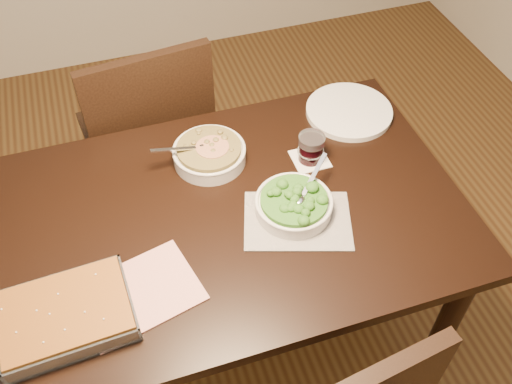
{
  "coord_description": "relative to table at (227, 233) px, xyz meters",
  "views": [
    {
      "loc": [
        -0.25,
        -1.05,
        2.03
      ],
      "look_at": [
        0.09,
        0.01,
        0.8
      ],
      "focal_mm": 40.0,
      "sensor_mm": 36.0,
      "label": 1
    }
  ],
  "objects": [
    {
      "name": "ground",
      "position": [
        0.0,
        0.0,
        -0.65
      ],
      "size": [
        4.0,
        4.0,
        0.0
      ],
      "primitive_type": "plane",
      "color": "#402512",
      "rests_on": "ground"
    },
    {
      "name": "table",
      "position": [
        0.0,
        0.0,
        0.0
      ],
      "size": [
        1.4,
        0.9,
        0.75
      ],
      "color": "black",
      "rests_on": "ground"
    },
    {
      "name": "magazine_a",
      "position": [
        -0.29,
        -0.2,
        0.1
      ],
      "size": [
        0.34,
        0.28,
        0.01
      ],
      "primitive_type": "cube",
      "rotation": [
        0.0,
        0.0,
        0.23
      ],
      "color": "#C03637",
      "rests_on": "table"
    },
    {
      "name": "magazine_b",
      "position": [
        0.19,
        -0.1,
        0.1
      ],
      "size": [
        0.36,
        0.3,
        0.01
      ],
      "primitive_type": "cube",
      "rotation": [
        0.0,
        0.0,
        -0.32
      ],
      "color": "#28272F",
      "rests_on": "table"
    },
    {
      "name": "coaster",
      "position": [
        0.32,
        0.13,
        0.1
      ],
      "size": [
        0.11,
        0.11,
        0.0
      ],
      "primitive_type": "cube",
      "color": "white",
      "rests_on": "table"
    },
    {
      "name": "stew_bowl",
      "position": [
        0.01,
        0.22,
        0.13
      ],
      "size": [
        0.26,
        0.23,
        0.09
      ],
      "color": "silver",
      "rests_on": "table"
    },
    {
      "name": "broccoli_bowl",
      "position": [
        0.19,
        -0.06,
        0.13
      ],
      "size": [
        0.23,
        0.23,
        0.09
      ],
      "color": "silver",
      "rests_on": "table"
    },
    {
      "name": "baking_dish",
      "position": [
        -0.47,
        -0.22,
        0.12
      ],
      "size": [
        0.34,
        0.26,
        0.06
      ],
      "rotation": [
        0.0,
        0.0,
        0.06
      ],
      "color": "silver",
      "rests_on": "table"
    },
    {
      "name": "wine_tumbler",
      "position": [
        0.32,
        0.13,
        0.15
      ],
      "size": [
        0.08,
        0.08,
        0.09
      ],
      "color": "black",
      "rests_on": "coaster"
    },
    {
      "name": "dinner_plate",
      "position": [
        0.53,
        0.3,
        0.11
      ],
      "size": [
        0.3,
        0.3,
        0.02
      ],
      "primitive_type": "cylinder",
      "color": "silver",
      "rests_on": "table"
    },
    {
      "name": "chair_far",
      "position": [
        -0.13,
        0.64,
        -0.11
      ],
      "size": [
        0.51,
        0.51,
        0.97
      ],
      "rotation": [
        0.0,
        0.0,
        3.26
      ],
      "color": "black",
      "rests_on": "ground"
    }
  ]
}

